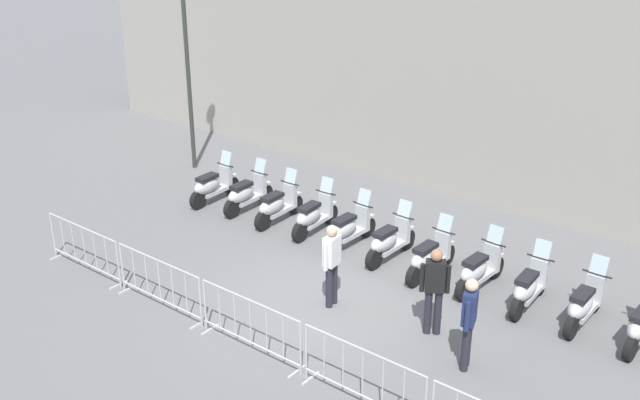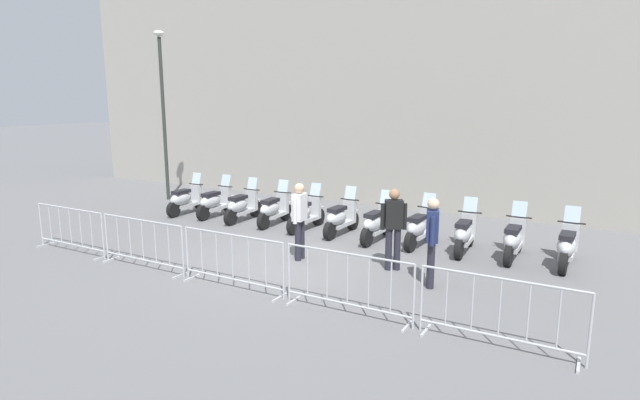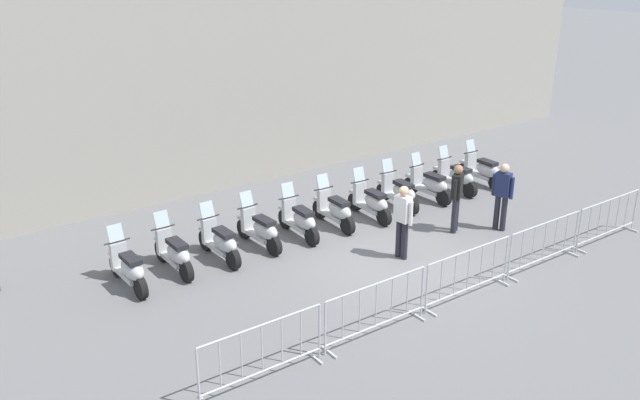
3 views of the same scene
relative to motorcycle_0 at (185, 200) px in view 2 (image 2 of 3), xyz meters
The scene contains 21 objects.
ground_plane 5.92m from the motorcycle_0, 34.39° to the right, with size 120.00×120.00×0.00m, color slate.
motorcycle_0 is the anchor object (origin of this frame).
motorcycle_1 1.09m from the motorcycle_0, ahead, with size 0.65×1.72×1.24m.
motorcycle_2 2.16m from the motorcycle_0, ahead, with size 0.64×1.72×1.24m.
motorcycle_3 3.25m from the motorcycle_0, ahead, with size 0.61×1.72×1.24m.
motorcycle_4 4.32m from the motorcycle_0, ahead, with size 0.71×1.71×1.24m.
motorcycle_5 5.40m from the motorcycle_0, ahead, with size 0.70×1.71×1.24m.
motorcycle_6 6.48m from the motorcycle_0, 10.70° to the right, with size 0.71×1.71×1.24m.
motorcycle_7 7.56m from the motorcycle_0, ahead, with size 0.73×1.70×1.24m.
motorcycle_8 8.65m from the motorcycle_0, 10.05° to the right, with size 0.62×1.72×1.24m.
motorcycle_9 9.73m from the motorcycle_0, ahead, with size 0.68×1.71×1.24m.
motorcycle_10 10.81m from the motorcycle_0, 10.10° to the right, with size 0.70×1.71×1.24m.
barrier_segment_0 4.38m from the motorcycle_0, 92.95° to the right, with size 2.28×0.83×1.07m.
barrier_segment_1 5.28m from the motorcycle_0, 66.06° to the right, with size 2.28×0.83×1.07m.
barrier_segment_2 6.93m from the motorcycle_0, 49.45° to the right, with size 2.28×0.83×1.07m.
barrier_segment_3 8.94m from the motorcycle_0, 39.74° to the right, with size 2.28×0.83×1.07m.
barrier_segment_4 11.10m from the motorcycle_0, 33.69° to the right, with size 2.28×0.83×1.07m.
street_lamp 4.11m from the motorcycle_0, 136.39° to the left, with size 0.36×0.36×5.86m.
officer_near_row_end 8.98m from the motorcycle_0, 26.33° to the right, with size 0.27×0.55×1.73m.
officer_mid_plaza 7.87m from the motorcycle_0, 24.25° to the right, with size 0.52×0.33×1.73m.
officer_by_barriers 6.00m from the motorcycle_0, 32.17° to the right, with size 0.25×0.55×1.73m.
Camera 2 is at (4.11, -10.01, 3.49)m, focal length 28.35 mm.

